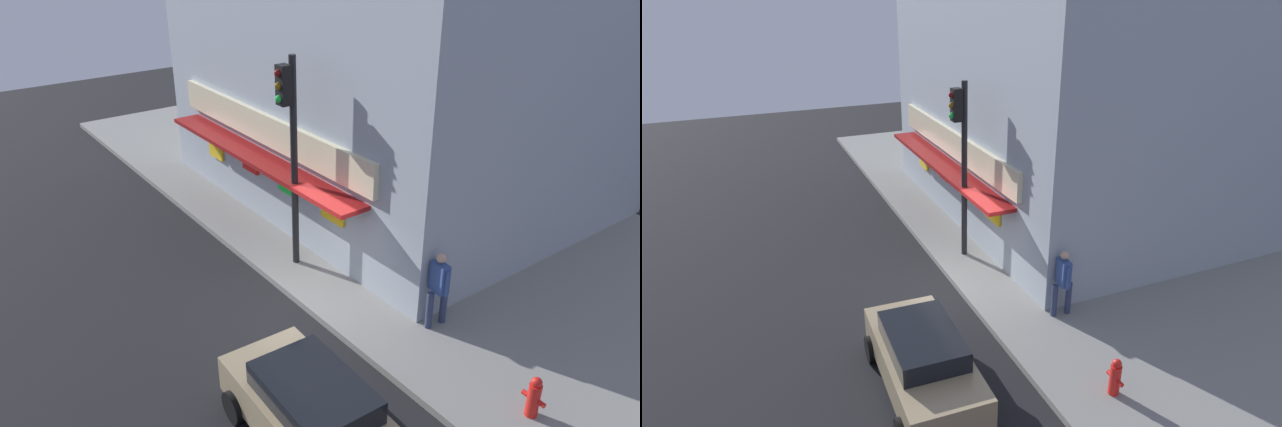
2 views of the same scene
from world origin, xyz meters
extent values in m
plane|color=black|center=(0.00, 0.00, 0.00)|extent=(51.14, 51.14, 0.00)
cube|color=gray|center=(0.00, 5.57, 0.09)|extent=(34.09, 11.14, 0.17)
cube|color=#9EA8B2|center=(-3.74, 6.50, 4.58)|extent=(12.40, 9.70, 8.81)
cube|color=beige|center=(-3.74, 1.57, 3.17)|extent=(9.42, 0.16, 0.87)
cube|color=maroon|center=(-3.74, 1.22, 2.42)|extent=(8.93, 0.90, 0.12)
cube|color=yellow|center=(-6.94, 1.59, 1.56)|extent=(0.85, 0.08, 0.50)
cube|color=red|center=(-4.73, 1.59, 1.84)|extent=(0.83, 0.08, 0.56)
cube|color=#19E53F|center=(-2.70, 1.59, 1.76)|extent=(0.86, 0.08, 0.41)
cube|color=yellow|center=(-0.65, 1.59, 1.75)|extent=(0.89, 0.08, 0.42)
cylinder|color=black|center=(-1.46, 0.99, 2.93)|extent=(0.18, 0.18, 5.52)
cube|color=black|center=(-1.46, 0.74, 5.02)|extent=(0.32, 0.28, 0.95)
sphere|color=maroon|center=(-1.46, 0.59, 5.32)|extent=(0.18, 0.18, 0.18)
sphere|color=brown|center=(-1.46, 0.59, 5.02)|extent=(0.18, 0.18, 0.18)
sphere|color=#1ED83F|center=(-1.46, 0.59, 4.72)|extent=(0.18, 0.18, 0.18)
cylinder|color=red|center=(5.77, 1.36, 0.53)|extent=(0.24, 0.24, 0.71)
sphere|color=red|center=(5.77, 1.36, 0.95)|extent=(0.20, 0.20, 0.20)
cylinder|color=red|center=(5.59, 1.36, 0.56)|extent=(0.12, 0.10, 0.10)
cylinder|color=red|center=(5.96, 1.36, 0.56)|extent=(0.12, 0.10, 0.10)
cylinder|color=#2D2D2D|center=(-7.41, 2.10, 0.56)|extent=(0.59, 0.59, 0.77)
cylinder|color=navy|center=(2.72, 1.76, 0.63)|extent=(0.18, 0.18, 0.91)
cylinder|color=navy|center=(2.76, 2.15, 0.63)|extent=(0.18, 0.18, 0.91)
cube|color=#334C8C|center=(2.74, 1.95, 1.43)|extent=(0.46, 0.29, 0.70)
sphere|color=tan|center=(2.74, 1.95, 1.92)|extent=(0.22, 0.22, 0.22)
cylinder|color=#334C8C|center=(2.98, 1.93, 1.39)|extent=(0.11, 0.11, 0.63)
cylinder|color=#334C8C|center=(2.50, 1.98, 1.39)|extent=(0.11, 0.11, 0.63)
cylinder|color=brown|center=(-0.21, 2.36, 0.39)|extent=(0.43, 0.43, 0.44)
sphere|color=#2D7A33|center=(-0.21, 2.36, 0.85)|extent=(0.55, 0.55, 0.55)
cube|color=#9E8966|center=(3.87, -2.27, 0.70)|extent=(4.08, 1.87, 0.75)
cube|color=black|center=(3.87, -2.27, 1.30)|extent=(2.22, 1.52, 0.45)
cylinder|color=black|center=(2.50, -1.36, 0.32)|extent=(0.65, 0.24, 0.64)
cylinder|color=black|center=(2.43, -3.08, 0.32)|extent=(0.65, 0.24, 0.64)
camera|label=1|loc=(10.35, -6.93, 8.64)|focal=34.36mm
camera|label=2|loc=(13.12, -5.31, 8.41)|focal=31.00mm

